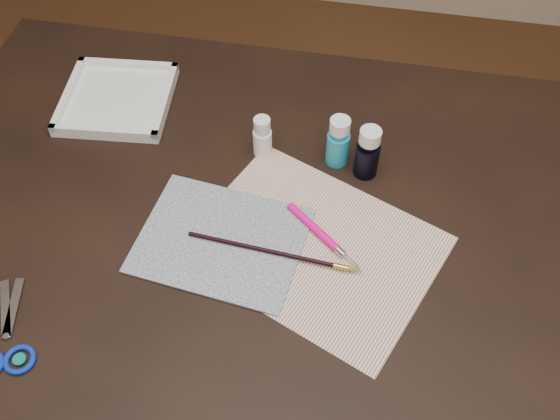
% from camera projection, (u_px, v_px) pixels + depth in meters
% --- Properties ---
extents(ground, '(3.50, 3.50, 0.02)m').
position_uv_depth(ground, '(280.00, 402.00, 1.60)').
color(ground, '#422614').
rests_on(ground, ground).
extents(table, '(1.30, 0.90, 0.75)m').
position_uv_depth(table, '(280.00, 334.00, 1.30)').
color(table, black).
rests_on(table, ground).
extents(paper, '(0.45, 0.40, 0.00)m').
position_uv_depth(paper, '(313.00, 246.00, 0.98)').
color(paper, white).
rests_on(paper, table).
extents(canvas, '(0.28, 0.23, 0.00)m').
position_uv_depth(canvas, '(221.00, 240.00, 0.98)').
color(canvas, '#11213D').
rests_on(canvas, paper).
extents(paint_bottle_white, '(0.04, 0.04, 0.08)m').
position_uv_depth(paint_bottle_white, '(262.00, 136.00, 1.07)').
color(paint_bottle_white, white).
rests_on(paint_bottle_white, table).
extents(paint_bottle_cyan, '(0.04, 0.04, 0.10)m').
position_uv_depth(paint_bottle_cyan, '(338.00, 141.00, 1.05)').
color(paint_bottle_cyan, teal).
rests_on(paint_bottle_cyan, table).
extents(paint_bottle_navy, '(0.05, 0.05, 0.10)m').
position_uv_depth(paint_bottle_navy, '(368.00, 152.00, 1.04)').
color(paint_bottle_navy, black).
rests_on(paint_bottle_navy, table).
extents(paintbrush, '(0.28, 0.03, 0.01)m').
position_uv_depth(paintbrush, '(274.00, 252.00, 0.96)').
color(paintbrush, black).
rests_on(paintbrush, canvas).
extents(craft_knife, '(0.14, 0.12, 0.01)m').
position_uv_depth(craft_knife, '(324.00, 237.00, 0.98)').
color(craft_knife, '#FF078C').
rests_on(craft_knife, paper).
extents(scissors, '(0.16, 0.20, 0.01)m').
position_uv_depth(scissors, '(2.00, 327.00, 0.89)').
color(scissors, silver).
rests_on(scissors, table).
extents(palette_tray, '(0.22, 0.22, 0.02)m').
position_uv_depth(palette_tray, '(117.00, 98.00, 1.17)').
color(palette_tray, white).
rests_on(palette_tray, table).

